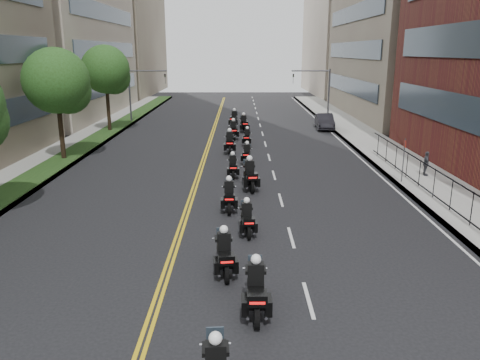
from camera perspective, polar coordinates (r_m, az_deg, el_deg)
The scene contains 23 objects.
sidewalk_right at distance 35.42m, azimuth 17.93°, elevation 2.77°, with size 4.00×90.00×0.15m, color gray.
sidewalk_left at distance 36.14m, azimuth -21.29°, elevation 2.70°, with size 4.00×90.00×0.15m, color gray.
grass_strip at distance 35.84m, azimuth -20.12°, elevation 2.87°, with size 2.00×90.00×0.04m, color #1A3714.
building_right_far at distance 88.46m, azimuth 14.04°, elevation 18.66°, with size 15.00×28.00×26.00m, color #AC9D8B.
building_left_far at distance 89.11m, azimuth -15.91°, elevation 18.51°, with size 16.00×28.00×26.00m, color #756355.
iron_fence at distance 23.15m, azimuth 25.35°, elevation -2.37°, with size 0.05×28.00×1.50m.
street_trees at distance 29.22m, azimuth -24.94°, elevation 9.60°, with size 4.40×38.40×7.98m.
traffic_signal_right at distance 50.73m, azimuth 9.73°, elevation 11.07°, with size 4.09×0.20×5.60m.
traffic_signal_left at distance 51.14m, azimuth -12.27°, elevation 10.97°, with size 4.09×0.20×5.60m.
motorcycle_1 at distance 13.88m, azimuth 1.95°, elevation -13.38°, with size 0.56×2.43×1.79m.
motorcycle_2 at distance 16.17m, azimuth -1.91°, elevation -9.13°, with size 0.68×2.30×1.70m.
motorcycle_3 at distance 19.53m, azimuth 0.86°, elevation -4.87°, with size 0.57×2.11×1.56m.
motorcycle_4 at distance 22.34m, azimuth -1.34°, elevation -2.08°, with size 0.53×2.28×1.68m.
motorcycle_5 at distance 25.70m, azimuth 1.21°, elevation 0.45°, with size 0.76×2.55×1.89m.
motorcycle_6 at distance 28.26m, azimuth -0.88°, elevation 1.57°, with size 0.51×2.12×1.56m.
motorcycle_7 at distance 31.75m, azimuth 0.85°, elevation 3.11°, with size 0.58×2.07×1.53m.
motorcycle_8 at distance 35.02m, azimuth -1.27°, elevation 4.49°, with size 0.59×2.53×1.87m.
motorcycle_9 at distance 37.92m, azimuth 0.86°, elevation 5.15°, with size 0.57×2.10×1.55m.
motorcycle_10 at distance 40.70m, azimuth -0.80°, elevation 6.01°, with size 0.63×2.45×1.81m.
motorcycle_11 at distance 44.36m, azimuth 0.47°, elevation 6.81°, with size 0.73×2.47×1.82m.
motorcycle_12 at distance 47.28m, azimuth -0.73°, elevation 7.37°, with size 0.78×2.53×1.87m.
parked_sedan at distance 46.80m, azimuth 10.27°, elevation 7.04°, with size 1.57×4.50×1.48m, color black.
pedestrian_c at distance 30.15m, azimuth 21.75°, elevation 1.87°, with size 0.86×0.36×1.47m, color #404148.
Camera 1 is at (1.08, -7.88, 7.40)m, focal length 35.00 mm.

